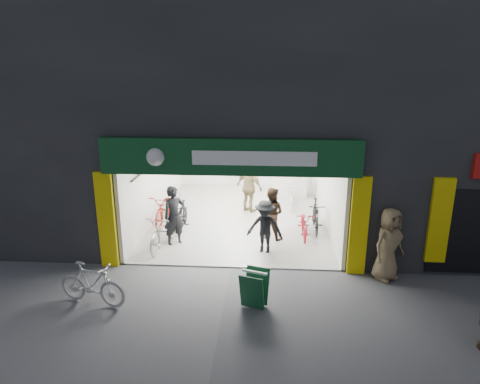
# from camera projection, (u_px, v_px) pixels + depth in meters

# --- Properties ---
(ground) EXTENTS (60.00, 60.00, 0.00)m
(ground) POSITION_uv_depth(u_px,v_px,m) (231.00, 268.00, 11.39)
(ground) COLOR #56565B
(ground) RESTS_ON ground
(building) EXTENTS (17.00, 10.27, 8.00)m
(building) POSITION_uv_depth(u_px,v_px,m) (269.00, 91.00, 14.85)
(building) COLOR #232326
(building) RESTS_ON ground
(bike_left_front) EXTENTS (1.03, 2.13, 1.07)m
(bike_left_front) POSITION_uv_depth(u_px,v_px,m) (165.00, 230.00, 12.57)
(bike_left_front) COLOR #A9A9AD
(bike_left_front) RESTS_ON ground
(bike_left_midfront) EXTENTS (0.49, 1.58, 0.94)m
(bike_left_midfront) POSITION_uv_depth(u_px,v_px,m) (183.00, 216.00, 13.88)
(bike_left_midfront) COLOR black
(bike_left_midfront) RESTS_ON ground
(bike_left_midback) EXTENTS (0.81, 2.08, 1.07)m
(bike_left_midback) POSITION_uv_depth(u_px,v_px,m) (165.00, 208.00, 14.44)
(bike_left_midback) COLOR #9C1C0E
(bike_left_midback) RESTS_ON ground
(bike_left_back) EXTENTS (0.66, 1.59, 0.93)m
(bike_left_back) POSITION_uv_depth(u_px,v_px,m) (174.00, 198.00, 15.74)
(bike_left_back) COLOR #B9B8BD
(bike_left_back) RESTS_ON ground
(bike_right_front) EXTENTS (0.52, 1.73, 1.03)m
(bike_right_front) POSITION_uv_depth(u_px,v_px,m) (316.00, 216.00, 13.76)
(bike_right_front) COLOR black
(bike_right_front) RESTS_ON ground
(bike_right_mid) EXTENTS (0.58, 1.63, 0.85)m
(bike_right_mid) POSITION_uv_depth(u_px,v_px,m) (304.00, 224.00, 13.35)
(bike_right_mid) COLOR maroon
(bike_right_mid) RESTS_ON ground
(bike_right_back) EXTENTS (0.50, 1.63, 0.97)m
(bike_right_back) POSITION_uv_depth(u_px,v_px,m) (290.00, 195.00, 16.04)
(bike_right_back) COLOR silver
(bike_right_back) RESTS_ON ground
(parked_bike) EXTENTS (1.74, 0.87, 1.00)m
(parked_bike) POSITION_uv_depth(u_px,v_px,m) (92.00, 284.00, 9.56)
(parked_bike) COLOR #B4B5B9
(parked_bike) RESTS_ON ground
(customer_a) EXTENTS (0.79, 0.74, 1.82)m
(customer_a) POSITION_uv_depth(u_px,v_px,m) (174.00, 216.00, 12.62)
(customer_a) COLOR black
(customer_a) RESTS_ON ground
(customer_b) EXTENTS (0.99, 0.89, 1.66)m
(customer_b) POSITION_uv_depth(u_px,v_px,m) (271.00, 214.00, 13.06)
(customer_b) COLOR #322217
(customer_b) RESTS_ON ground
(customer_c) EXTENTS (1.13, 0.79, 1.59)m
(customer_c) POSITION_uv_depth(u_px,v_px,m) (265.00, 227.00, 12.06)
(customer_c) COLOR black
(customer_c) RESTS_ON ground
(customer_d) EXTENTS (1.18, 1.06, 1.92)m
(customer_d) POSITION_uv_depth(u_px,v_px,m) (249.00, 187.00, 15.37)
(customer_d) COLOR olive
(customer_d) RESTS_ON ground
(pedestrian_near) EXTENTS (1.09, 1.02, 1.88)m
(pedestrian_near) POSITION_uv_depth(u_px,v_px,m) (388.00, 244.00, 10.58)
(pedestrian_near) COLOR olive
(pedestrian_near) RESTS_ON ground
(sandwich_board) EXTENTS (0.69, 0.70, 0.85)m
(sandwich_board) POSITION_uv_depth(u_px,v_px,m) (254.00, 288.00, 9.45)
(sandwich_board) COLOR #114425
(sandwich_board) RESTS_ON ground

